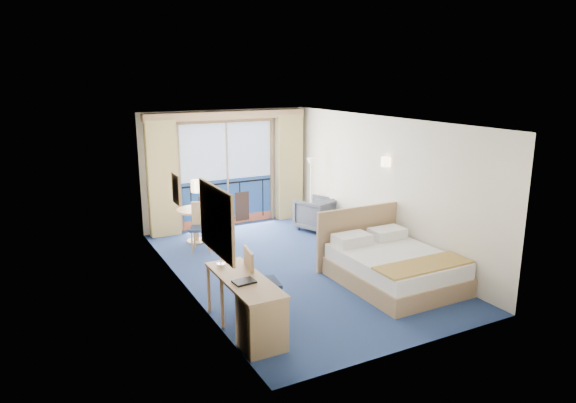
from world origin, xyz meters
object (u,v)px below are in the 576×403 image
object	(u,v)px
nightstand	(374,240)
desk	(258,314)
floor_lamp	(311,175)
round_table	(196,217)
bed	(392,265)
armchair	(316,214)
table_chair_a	(217,214)
desk_chair	(257,279)
table_chair_b	(201,223)

from	to	relation	value
nightstand	desk	bearing A→B (deg)	-148.96
floor_lamp	round_table	bearing A→B (deg)	178.15
bed	floor_lamp	bearing A→B (deg)	82.05
bed	armchair	xyz separation A→B (m)	(0.47, 3.31, 0.05)
bed	table_chair_a	distance (m)	4.05
desk_chair	table_chair_a	bearing A→B (deg)	-1.64
desk_chair	table_chair_b	distance (m)	3.27
floor_lamp	desk_chair	xyz separation A→B (m)	(-3.05, -3.70, -0.63)
desk_chair	desk	bearing A→B (deg)	165.65
desk_chair	table_chair_b	size ratio (longest dim) A/B	1.08
nightstand	table_chair_a	world-z (taller)	table_chair_a
table_chair_b	desk_chair	bearing A→B (deg)	-68.73
round_table	table_chair_a	distance (m)	0.44
bed	round_table	distance (m)	4.34
table_chair_a	table_chair_b	xyz separation A→B (m)	(-0.49, -0.42, -0.03)
floor_lamp	desk	world-z (taller)	floor_lamp
desk_chair	floor_lamp	bearing A→B (deg)	-29.89
nightstand	desk	world-z (taller)	desk
armchair	table_chair_b	xyz separation A→B (m)	(-2.77, -0.12, 0.18)
nightstand	table_chair_b	world-z (taller)	table_chair_b
bed	table_chair_b	bearing A→B (deg)	125.82
floor_lamp	table_chair_a	distance (m)	2.40
table_chair_a	table_chair_b	bearing A→B (deg)	123.69
desk	round_table	distance (m)	4.58
floor_lamp	desk_chair	bearing A→B (deg)	-129.48
desk	desk_chair	size ratio (longest dim) A/B	1.56
round_table	table_chair_b	bearing A→B (deg)	-96.53
desk_chair	round_table	distance (m)	3.80
bed	round_table	bearing A→B (deg)	121.10
nightstand	desk_chair	bearing A→B (deg)	-156.85
round_table	table_chair_b	distance (m)	0.53
table_chair_a	table_chair_b	distance (m)	0.65
table_chair_b	nightstand	bearing A→B (deg)	-8.25
round_table	table_chair_a	bearing A→B (deg)	-13.39
armchair	table_chair_b	world-z (taller)	table_chair_b
round_table	armchair	bearing A→B (deg)	-8.49
table_chair_b	round_table	bearing A→B (deg)	108.96
armchair	table_chair_b	bearing A→B (deg)	-19.38
round_table	nightstand	bearing A→B (deg)	-40.97
armchair	desk	world-z (taller)	desk
nightstand	floor_lamp	xyz separation A→B (m)	(-0.08, 2.36, 0.91)
round_table	floor_lamp	bearing A→B (deg)	-1.85
floor_lamp	round_table	world-z (taller)	floor_lamp
desk	desk_chair	distance (m)	0.83
armchair	table_chair_a	distance (m)	2.31
bed	desk_chair	xyz separation A→B (m)	(-2.54, -0.07, 0.28)
armchair	round_table	xyz separation A→B (m)	(-2.71, 0.40, 0.18)
floor_lamp	table_chair_b	world-z (taller)	floor_lamp
table_chair_a	desk_chair	bearing A→B (deg)	161.70
nightstand	armchair	distance (m)	2.05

